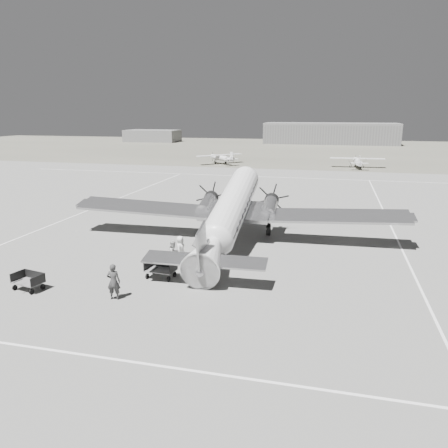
{
  "coord_description": "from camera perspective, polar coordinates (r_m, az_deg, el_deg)",
  "views": [
    {
      "loc": [
        6.64,
        -28.57,
        9.97
      ],
      "look_at": [
        -0.72,
        0.78,
        2.2
      ],
      "focal_mm": 35.0,
      "sensor_mm": 36.0,
      "label": 1
    }
  ],
  "objects": [
    {
      "name": "ramp_agent",
      "position": [
        29.2,
        -6.58,
        -3.82
      ],
      "size": [
        0.94,
        1.05,
        1.78
      ],
      "primitive_type": "imported",
      "rotation": [
        0.0,
        0.0,
        1.19
      ],
      "color": "#B0B0AE",
      "rests_on": "ground"
    },
    {
      "name": "light_plane_left",
      "position": [
        87.13,
        -0.39,
        8.52
      ],
      "size": [
        12.8,
        12.86,
        2.08
      ],
      "primitive_type": null,
      "rotation": [
        0.0,
        0.0,
        0.81
      ],
      "color": "silver",
      "rests_on": "ground"
    },
    {
      "name": "passenger",
      "position": [
        30.09,
        -5.72,
        -3.22
      ],
      "size": [
        0.59,
        0.89,
        1.8
      ],
      "primitive_type": "imported",
      "rotation": [
        0.0,
        0.0,
        1.6
      ],
      "color": "silver",
      "rests_on": "ground"
    },
    {
      "name": "baggage_cart_near",
      "position": [
        27.37,
        -8.25,
        -5.92
      ],
      "size": [
        2.02,
        1.52,
        1.08
      ],
      "primitive_type": null,
      "rotation": [
        0.0,
        0.0,
        -0.09
      ],
      "color": "#606060",
      "rests_on": "ground"
    },
    {
      "name": "hangar_main",
      "position": [
        148.73,
        13.72,
        11.43
      ],
      "size": [
        42.0,
        14.0,
        6.6
      ],
      "color": "#5B5B5B",
      "rests_on": "ground"
    },
    {
      "name": "light_plane_right",
      "position": [
        84.68,
        16.99,
        7.72
      ],
      "size": [
        10.3,
        8.54,
        2.05
      ],
      "primitive_type": null,
      "rotation": [
        0.0,
        0.0,
        0.06
      ],
      "color": "silver",
      "rests_on": "ground"
    },
    {
      "name": "shed_secondary",
      "position": [
        156.45,
        -9.32,
        11.3
      ],
      "size": [
        18.0,
        10.0,
        4.0
      ],
      "primitive_type": "cube",
      "color": "#606060",
      "rests_on": "ground"
    },
    {
      "name": "taxi_line_left",
      "position": [
        46.84,
        -18.06,
        1.4
      ],
      "size": [
        0.15,
        60.0,
        0.01
      ],
      "primitive_type": "cube",
      "color": "silver",
      "rests_on": "ground"
    },
    {
      "name": "taxi_line_near",
      "position": [
        18.86,
        -9.28,
        -17.7
      ],
      "size": [
        60.0,
        0.15,
        0.01
      ],
      "primitive_type": "cube",
      "color": "silver",
      "rests_on": "ground"
    },
    {
      "name": "dc3_airliner",
      "position": [
        33.04,
        0.84,
        1.49
      ],
      "size": [
        27.91,
        19.92,
        5.18
      ],
      "primitive_type": null,
      "rotation": [
        0.0,
        0.0,
        0.04
      ],
      "color": "#A6A6A8",
      "rests_on": "ground"
    },
    {
      "name": "ground_crew",
      "position": [
        24.71,
        -14.22,
        -7.31
      ],
      "size": [
        0.82,
        0.61,
        2.04
      ],
      "primitive_type": "imported",
      "rotation": [
        0.0,
        0.0,
        3.32
      ],
      "color": "#2F2F2F",
      "rests_on": "ground"
    },
    {
      "name": "taxi_line_horizon",
      "position": [
        69.61,
        8.51,
        6.01
      ],
      "size": [
        90.0,
        0.15,
        0.01
      ],
      "primitive_type": "cube",
      "color": "silver",
      "rests_on": "ground"
    },
    {
      "name": "baggage_cart_far",
      "position": [
        27.75,
        -24.2,
        -6.88
      ],
      "size": [
        2.0,
        1.59,
        1.0
      ],
      "primitive_type": null,
      "rotation": [
        0.0,
        0.0,
        -0.21
      ],
      "color": "#606060",
      "rests_on": "ground"
    },
    {
      "name": "taxi_line_right",
      "position": [
        30.73,
        23.41,
        -5.76
      ],
      "size": [
        0.15,
        80.0,
        0.01
      ],
      "primitive_type": "cube",
      "color": "silver",
      "rests_on": "ground"
    },
    {
      "name": "grass_infield",
      "position": [
        124.15,
        11.13,
        9.53
      ],
      "size": [
        260.0,
        90.0,
        0.01
      ],
      "primitive_type": "cube",
      "color": "#5B584C",
      "rests_on": "ground"
    },
    {
      "name": "ground",
      "position": [
        30.98,
        0.94,
        -4.37
      ],
      "size": [
        260.0,
        260.0,
        0.0
      ],
      "primitive_type": "plane",
      "color": "slate",
      "rests_on": "ground"
    }
  ]
}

